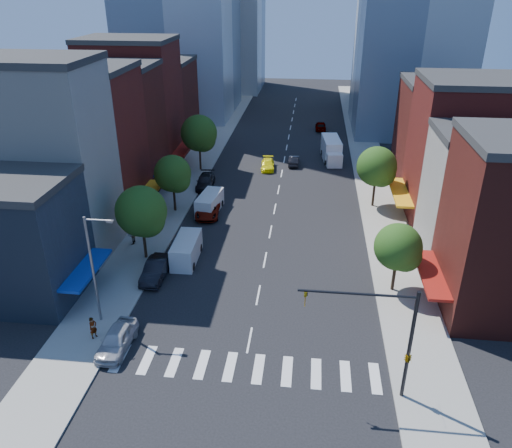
# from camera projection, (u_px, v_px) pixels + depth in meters

# --- Properties ---
(ground) EXTENTS (220.00, 220.00, 0.00)m
(ground) POSITION_uv_depth(u_px,v_px,m) (250.00, 340.00, 37.48)
(ground) COLOR black
(ground) RESTS_ON ground
(sidewalk_left) EXTENTS (5.00, 120.00, 0.15)m
(sidewalk_left) POSITION_uv_depth(u_px,v_px,m) (200.00, 160.00, 74.37)
(sidewalk_left) COLOR gray
(sidewalk_left) RESTS_ON ground
(sidewalk_right) EXTENTS (5.00, 120.00, 0.15)m
(sidewalk_right) POSITION_uv_depth(u_px,v_px,m) (370.00, 167.00, 71.83)
(sidewalk_right) COLOR gray
(sidewalk_right) RESTS_ON ground
(crosswalk) EXTENTS (19.00, 3.00, 0.01)m
(crosswalk) POSITION_uv_depth(u_px,v_px,m) (244.00, 368.00, 34.80)
(crosswalk) COLOR silver
(crosswalk) RESTS_ON ground
(bldg_left_0) EXTENTS (12.00, 8.00, 10.00)m
(bldg_left_0) POSITION_uv_depth(u_px,v_px,m) (2.00, 242.00, 40.97)
(bldg_left_0) COLOR #2A3546
(bldg_left_0) RESTS_ON ground
(bldg_left_1) EXTENTS (12.00, 8.00, 18.00)m
(bldg_left_1) POSITION_uv_depth(u_px,v_px,m) (41.00, 163.00, 46.33)
(bldg_left_1) COLOR beige
(bldg_left_1) RESTS_ON ground
(bldg_left_2) EXTENTS (12.00, 9.00, 16.00)m
(bldg_left_2) POSITION_uv_depth(u_px,v_px,m) (82.00, 146.00, 54.35)
(bldg_left_2) COLOR maroon
(bldg_left_2) RESTS_ON ground
(bldg_left_3) EXTENTS (12.00, 8.00, 15.00)m
(bldg_left_3) POSITION_uv_depth(u_px,v_px,m) (111.00, 130.00, 62.15)
(bldg_left_3) COLOR #4C1813
(bldg_left_3) RESTS_ON ground
(bldg_left_4) EXTENTS (12.00, 9.00, 17.00)m
(bldg_left_4) POSITION_uv_depth(u_px,v_px,m) (133.00, 106.00, 69.28)
(bldg_left_4) COLOR maroon
(bldg_left_4) RESTS_ON ground
(bldg_left_5) EXTENTS (12.00, 10.00, 13.00)m
(bldg_left_5) POSITION_uv_depth(u_px,v_px,m) (155.00, 105.00, 78.63)
(bldg_left_5) COLOR #4C1813
(bldg_left_5) RESTS_ON ground
(bldg_right_1) EXTENTS (12.00, 8.00, 12.00)m
(bldg_right_1) POSITION_uv_depth(u_px,v_px,m) (495.00, 200.00, 46.07)
(bldg_right_1) COLOR beige
(bldg_right_1) RESTS_ON ground
(bldg_right_2) EXTENTS (12.00, 10.00, 15.00)m
(bldg_right_2) POSITION_uv_depth(u_px,v_px,m) (471.00, 154.00, 53.43)
(bldg_right_2) COLOR maroon
(bldg_right_2) RESTS_ON ground
(bldg_right_3) EXTENTS (12.00, 10.00, 13.00)m
(bldg_right_3) POSITION_uv_depth(u_px,v_px,m) (448.00, 137.00, 62.78)
(bldg_right_3) COLOR #4C1813
(bldg_right_3) RESTS_ON ground
(traffic_signal) EXTENTS (7.24, 2.24, 8.00)m
(traffic_signal) POSITION_uv_depth(u_px,v_px,m) (400.00, 346.00, 30.62)
(traffic_signal) COLOR black
(traffic_signal) RESTS_ON sidewalk_right
(streetlight) EXTENTS (2.25, 0.25, 9.00)m
(streetlight) POSITION_uv_depth(u_px,v_px,m) (94.00, 264.00, 37.24)
(streetlight) COLOR slate
(streetlight) RESTS_ON sidewalk_left
(tree_left_near) EXTENTS (4.80, 4.80, 7.30)m
(tree_left_near) POSITION_uv_depth(u_px,v_px,m) (143.00, 213.00, 46.22)
(tree_left_near) COLOR black
(tree_left_near) RESTS_ON sidewalk_left
(tree_left_mid) EXTENTS (4.20, 4.20, 6.65)m
(tree_left_mid) POSITION_uv_depth(u_px,v_px,m) (174.00, 175.00, 56.17)
(tree_left_mid) COLOR black
(tree_left_mid) RESTS_ON sidewalk_left
(tree_left_far) EXTENTS (5.00, 5.00, 7.75)m
(tree_left_far) POSITION_uv_depth(u_px,v_px,m) (200.00, 135.00, 68.35)
(tree_left_far) COLOR black
(tree_left_far) RESTS_ON sidewalk_left
(tree_right_near) EXTENTS (4.00, 4.00, 6.20)m
(tree_right_near) POSITION_uv_depth(u_px,v_px,m) (400.00, 249.00, 41.51)
(tree_right_near) COLOR black
(tree_right_near) RESTS_ON sidewalk_right
(tree_right_far) EXTENTS (4.60, 4.60, 7.20)m
(tree_right_far) POSITION_uv_depth(u_px,v_px,m) (378.00, 168.00, 57.25)
(tree_right_far) COLOR black
(tree_right_far) RESTS_ON sidewalk_right
(parked_car_front) EXTENTS (2.09, 4.84, 1.63)m
(parked_car_front) POSITION_uv_depth(u_px,v_px,m) (117.00, 339.00, 36.30)
(parked_car_front) COLOR #ACACB1
(parked_car_front) RESTS_ON ground
(parked_car_second) EXTENTS (1.80, 5.04, 1.66)m
(parked_car_second) POSITION_uv_depth(u_px,v_px,m) (156.00, 269.00, 45.02)
(parked_car_second) COLOR black
(parked_car_second) RESTS_ON ground
(parked_car_third) EXTENTS (3.10, 5.77, 1.54)m
(parked_car_third) POSITION_uv_depth(u_px,v_px,m) (208.00, 209.00, 57.05)
(parked_car_third) COLOR #999999
(parked_car_third) RESTS_ON ground
(parked_car_rear) EXTENTS (2.60, 5.51, 1.55)m
(parked_car_rear) POSITION_uv_depth(u_px,v_px,m) (206.00, 182.00, 64.65)
(parked_car_rear) COLOR black
(parked_car_rear) RESTS_ON ground
(cargo_van_near) EXTENTS (2.24, 5.30, 2.24)m
(cargo_van_near) POSITION_uv_depth(u_px,v_px,m) (186.00, 250.00, 47.58)
(cargo_van_near) COLOR silver
(cargo_van_near) RESTS_ON ground
(cargo_van_far) EXTENTS (2.58, 5.24, 2.15)m
(cargo_van_far) POSITION_uv_depth(u_px,v_px,m) (209.00, 203.00, 57.71)
(cargo_van_far) COLOR silver
(cargo_van_far) RESTS_ON ground
(taxi) EXTENTS (2.17, 4.64, 1.31)m
(taxi) POSITION_uv_depth(u_px,v_px,m) (268.00, 165.00, 70.95)
(taxi) COLOR #FFF30D
(taxi) RESTS_ON ground
(traffic_car_oncoming) EXTENTS (1.42, 4.06, 1.34)m
(traffic_car_oncoming) POSITION_uv_depth(u_px,v_px,m) (294.00, 160.00, 72.56)
(traffic_car_oncoming) COLOR black
(traffic_car_oncoming) RESTS_ON ground
(traffic_car_far) EXTENTS (1.90, 4.56, 1.54)m
(traffic_car_far) POSITION_uv_depth(u_px,v_px,m) (321.00, 126.00, 89.25)
(traffic_car_far) COLOR #999999
(traffic_car_far) RESTS_ON ground
(box_truck) EXTENTS (3.12, 8.03, 3.15)m
(box_truck) POSITION_uv_depth(u_px,v_px,m) (332.00, 150.00, 74.13)
(box_truck) COLOR white
(box_truck) RESTS_ON ground
(pedestrian_near) EXTENTS (0.67, 0.77, 1.78)m
(pedestrian_near) POSITION_uv_depth(u_px,v_px,m) (93.00, 328.00, 37.16)
(pedestrian_near) COLOR #999999
(pedestrian_near) RESTS_ON sidewalk_left
(pedestrian_far) EXTENTS (0.86, 1.04, 1.96)m
(pedestrian_far) POSITION_uv_depth(u_px,v_px,m) (131.00, 235.00, 50.41)
(pedestrian_far) COLOR #999999
(pedestrian_far) RESTS_ON sidewalk_left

